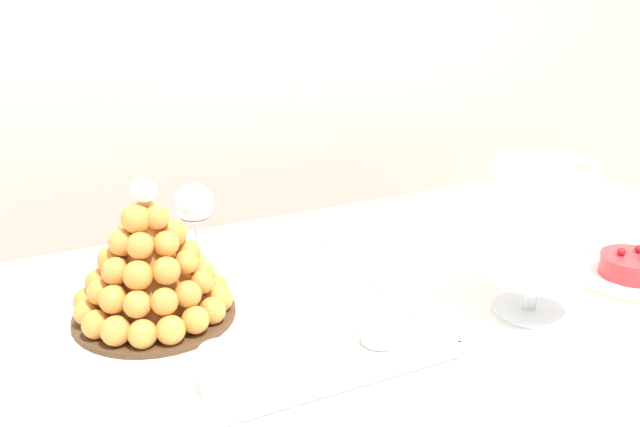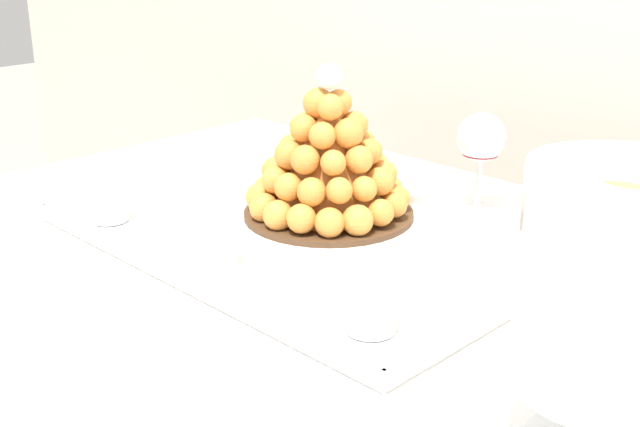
{
  "view_description": "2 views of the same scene",
  "coord_description": "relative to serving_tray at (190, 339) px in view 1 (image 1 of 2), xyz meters",
  "views": [
    {
      "loc": [
        -0.48,
        -0.73,
        1.26
      ],
      "look_at": [
        -0.13,
        -0.04,
        0.98
      ],
      "focal_mm": 38.4,
      "sensor_mm": 36.0,
      "label": 1
    },
    {
      "loc": [
        0.44,
        -0.6,
        1.18
      ],
      "look_at": [
        -0.17,
        0.01,
        0.86
      ],
      "focal_mm": 46.52,
      "sensor_mm": 36.0,
      "label": 2
    }
  ],
  "objects": [
    {
      "name": "buffet_table",
      "position": [
        0.27,
        -0.08,
        -0.11
      ],
      "size": [
        1.65,
        0.97,
        0.78
      ],
      "color": "brown",
      "rests_on": "ground_plane"
    },
    {
      "name": "serving_tray",
      "position": [
        0.0,
        0.0,
        0.0
      ],
      "size": [
        0.62,
        0.4,
        0.02
      ],
      "color": "white",
      "rests_on": "buffet_table"
    },
    {
      "name": "croquembouche",
      "position": [
        -0.03,
        0.08,
        0.08
      ],
      "size": [
        0.23,
        0.23,
        0.21
      ],
      "color": "#4C331E",
      "rests_on": "serving_tray"
    },
    {
      "name": "dessert_cup_mid_left",
      "position": [
        -0.0,
        -0.14,
        0.03
      ],
      "size": [
        0.05,
        0.05,
        0.06
      ],
      "color": "silver",
      "rests_on": "serving_tray"
    },
    {
      "name": "dessert_cup_centre",
      "position": [
        0.23,
        -0.12,
        0.02
      ],
      "size": [
        0.05,
        0.05,
        0.05
      ],
      "color": "silver",
      "rests_on": "serving_tray"
    },
    {
      "name": "macaron_goblet",
      "position": [
        0.47,
        -0.14,
        0.14
      ],
      "size": [
        0.14,
        0.14,
        0.25
      ],
      "color": "white",
      "rests_on": "buffet_table"
    },
    {
      "name": "fruit_tart_plate",
      "position": [
        0.71,
        -0.12,
        0.01
      ],
      "size": [
        0.22,
        0.22,
        0.05
      ],
      "color": "white",
      "rests_on": "buffet_table"
    },
    {
      "name": "wine_glass",
      "position": [
        0.09,
        0.26,
        0.1
      ],
      "size": [
        0.07,
        0.07,
        0.14
      ],
      "color": "silver",
      "rests_on": "buffet_table"
    }
  ]
}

